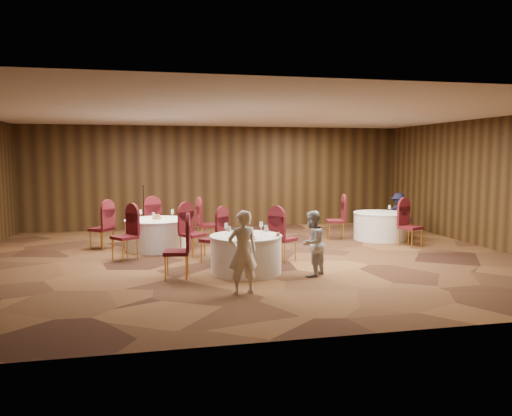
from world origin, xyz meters
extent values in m
plane|color=black|center=(0.00, 0.00, 0.00)|extent=(12.00, 12.00, 0.00)
plane|color=silver|center=(0.00, 0.00, 3.20)|extent=(12.00, 12.00, 0.00)
plane|color=black|center=(0.00, 5.00, 1.60)|extent=(12.00, 0.00, 12.00)
plane|color=black|center=(0.00, -5.00, 1.60)|extent=(12.00, 0.00, 12.00)
plane|color=black|center=(6.00, 0.00, 1.60)|extent=(0.00, 10.00, 10.00)
cylinder|color=white|center=(-0.34, -1.37, 0.36)|extent=(1.37, 1.37, 0.72)
cylinder|color=white|center=(-0.34, -1.37, 0.72)|extent=(1.40, 1.40, 0.03)
cylinder|color=white|center=(-1.98, 1.50, 0.36)|extent=(1.51, 1.51, 0.72)
cylinder|color=white|center=(-1.98, 1.50, 0.72)|extent=(1.54, 1.54, 0.03)
cylinder|color=white|center=(4.00, 1.71, 0.36)|extent=(1.43, 1.43, 0.72)
cylinder|color=white|center=(4.00, 1.71, 0.72)|extent=(1.46, 1.46, 0.03)
cylinder|color=silver|center=(0.01, -1.56, 0.74)|extent=(0.06, 0.06, 0.01)
cylinder|color=silver|center=(0.01, -1.56, 0.80)|extent=(0.01, 0.01, 0.11)
cone|color=silver|center=(0.01, -1.56, 0.91)|extent=(0.08, 0.08, 0.10)
cylinder|color=silver|center=(-0.70, -1.55, 0.74)|extent=(0.06, 0.06, 0.01)
cylinder|color=silver|center=(-0.70, -1.55, 0.80)|extent=(0.01, 0.01, 0.11)
cone|color=silver|center=(-0.70, -1.55, 0.91)|extent=(0.08, 0.08, 0.10)
cylinder|color=silver|center=(0.03, -1.07, 0.74)|extent=(0.06, 0.06, 0.01)
cylinder|color=silver|center=(0.03, -1.07, 0.80)|extent=(0.01, 0.01, 0.11)
cone|color=silver|center=(0.03, -1.07, 0.91)|extent=(0.08, 0.08, 0.10)
cylinder|color=silver|center=(-0.69, -1.11, 0.74)|extent=(0.06, 0.06, 0.01)
cylinder|color=silver|center=(-0.69, -1.11, 0.80)|extent=(0.01, 0.01, 0.11)
cone|color=silver|center=(-0.69, -1.11, 0.91)|extent=(0.08, 0.08, 0.10)
cylinder|color=silver|center=(-0.39, -1.86, 0.74)|extent=(0.06, 0.06, 0.01)
cylinder|color=silver|center=(-0.39, -1.86, 0.80)|extent=(0.01, 0.01, 0.11)
cone|color=silver|center=(-0.39, -1.86, 0.91)|extent=(0.08, 0.08, 0.10)
cylinder|color=white|center=(-0.31, -1.87, 0.75)|extent=(0.15, 0.15, 0.01)
sphere|color=#9E6B33|center=(-0.31, -1.87, 0.79)|extent=(0.08, 0.08, 0.08)
cylinder|color=white|center=(0.23, -1.65, 0.75)|extent=(0.15, 0.15, 0.01)
sphere|color=#9E6B33|center=(0.23, -1.65, 0.79)|extent=(0.08, 0.08, 0.08)
cylinder|color=white|center=(0.16, -1.01, 0.75)|extent=(0.15, 0.15, 0.01)
sphere|color=#9E6B33|center=(0.16, -1.01, 0.79)|extent=(0.08, 0.08, 0.08)
cylinder|color=silver|center=(-1.60, 1.68, 0.74)|extent=(0.06, 0.06, 0.01)
cylinder|color=silver|center=(-1.60, 1.68, 0.80)|extent=(0.01, 0.01, 0.11)
cone|color=silver|center=(-1.60, 1.68, 0.91)|extent=(0.08, 0.08, 0.10)
cylinder|color=silver|center=(-2.37, 1.75, 0.74)|extent=(0.06, 0.06, 0.01)
cylinder|color=silver|center=(-2.37, 1.75, 0.80)|extent=(0.01, 0.01, 0.11)
cone|color=silver|center=(-2.37, 1.75, 0.91)|extent=(0.08, 0.08, 0.10)
cylinder|color=silver|center=(-2.07, 1.08, 0.74)|extent=(0.06, 0.06, 0.01)
cylinder|color=silver|center=(-2.07, 1.08, 0.80)|extent=(0.01, 0.01, 0.11)
cone|color=silver|center=(-2.07, 1.08, 0.91)|extent=(0.08, 0.08, 0.10)
cylinder|color=olive|center=(-1.98, 1.50, 0.77)|extent=(0.22, 0.22, 0.06)
sphere|color=#9E6B33|center=(-2.01, 1.52, 0.83)|extent=(0.07, 0.07, 0.07)
sphere|color=#9E6B33|center=(-1.94, 1.48, 0.83)|extent=(0.07, 0.07, 0.07)
cylinder|color=silver|center=(4.16, 1.50, 0.74)|extent=(0.06, 0.06, 0.01)
cylinder|color=silver|center=(4.16, 1.50, 0.80)|extent=(0.01, 0.01, 0.11)
cone|color=silver|center=(4.16, 1.50, 0.91)|extent=(0.08, 0.08, 0.10)
cylinder|color=black|center=(-2.31, 3.72, 0.01)|extent=(0.24, 0.24, 0.02)
cylinder|color=black|center=(-2.31, 3.72, 0.73)|extent=(0.02, 0.02, 1.43)
cylinder|color=black|center=(-2.31, 3.77, 1.42)|extent=(0.04, 0.12, 0.04)
imported|color=white|center=(-0.68, -2.80, 0.70)|extent=(0.56, 0.42, 1.39)
imported|color=#B1B1B6|center=(0.83, -1.87, 0.62)|extent=(0.76, 0.76, 1.25)
imported|color=black|center=(4.91, 2.40, 0.60)|extent=(0.88, 0.86, 1.21)
camera|label=1|loc=(-2.18, -10.74, 2.28)|focal=35.00mm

